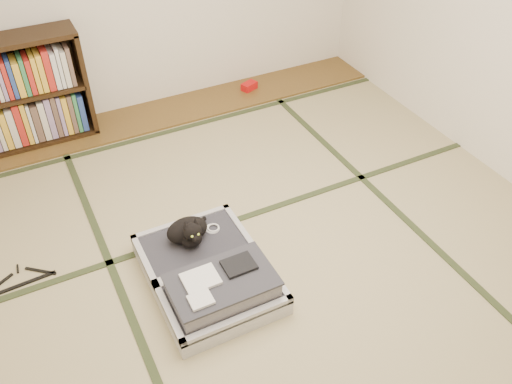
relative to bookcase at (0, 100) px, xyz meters
name	(u,v)px	position (x,y,z in m)	size (l,w,h in m)	color
floor	(273,253)	(1.35, -2.07, -0.45)	(4.50, 4.50, 0.00)	tan
wood_strip	(170,112)	(1.35, -0.07, -0.44)	(4.00, 0.50, 0.02)	brown
red_item	(249,86)	(2.18, -0.04, -0.40)	(0.15, 0.09, 0.07)	red
room_shell	(279,47)	(1.35, -2.07, 1.01)	(4.50, 4.50, 4.50)	white
tatami_borders	(241,209)	(1.35, -1.58, -0.45)	(4.00, 4.50, 0.01)	#2D381E
bookcase	(0,100)	(0.00, 0.00, 0.00)	(1.36, 0.31, 0.92)	black
suitcase	(210,275)	(0.87, -2.15, -0.35)	(0.70, 0.93, 0.27)	silver
cat	(189,231)	(0.85, -1.85, -0.22)	(0.31, 0.31, 0.25)	black
cable_coil	(213,228)	(1.03, -1.81, -0.31)	(0.10, 0.10, 0.02)	white
hanger	(20,281)	(-0.19, -1.57, -0.44)	(0.44, 0.21, 0.01)	black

